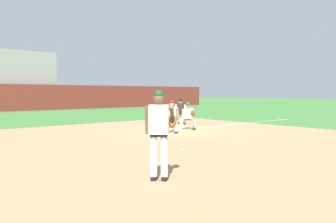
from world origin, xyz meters
TOP-DOWN VIEW (x-y plane):
  - ground_plane at (0.00, 0.00)m, footprint 160.00×160.00m
  - infield_dirt_patch at (-3.11, -3.16)m, footprint 18.00×18.00m
  - foul_line_stripe at (5.12, 0.00)m, footprint 10.23×0.10m
  - first_base_bag at (0.00, 0.00)m, footprint 0.38×0.38m
  - baseball at (-3.54, -4.14)m, footprint 0.07×0.07m
  - pitcher at (-6.18, -6.30)m, footprint 0.85×0.55m
  - first_baseman at (0.60, -0.15)m, footprint 0.75×1.08m
  - baserunner at (-0.90, -0.63)m, footprint 0.64×0.68m
  - umpire at (2.06, 2.00)m, footprint 0.67×0.67m
  - outfield_wall at (0.00, 22.00)m, footprint 48.00×0.50m
  - stadium_seating_block at (-0.00, 25.75)m, footprint 6.62×5.90m

SIDE VIEW (x-z plane):
  - ground_plane at x=0.00m, z-range 0.00..0.00m
  - infield_dirt_patch at x=-3.11m, z-range 0.00..0.01m
  - foul_line_stripe at x=5.12m, z-range 0.01..0.01m
  - baseball at x=-3.54m, z-range 0.00..0.07m
  - first_base_bag at x=0.00m, z-range 0.00..0.09m
  - first_baseman at x=0.60m, z-range 0.06..1.40m
  - baserunner at x=-0.90m, z-range 0.06..1.52m
  - umpire at x=2.06m, z-range 0.06..1.52m
  - pitcher at x=-6.18m, z-range 0.13..1.99m
  - outfield_wall at x=0.00m, z-range 0.00..2.60m
  - stadium_seating_block at x=0.00m, z-range 0.02..6.02m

